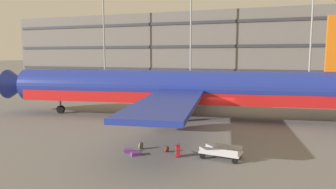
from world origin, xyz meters
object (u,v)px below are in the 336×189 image
object	(u,v)px
baggage_cart	(221,152)
airliner	(178,89)
suitcase_silver	(129,151)
backpack_upright	(166,149)
suitcase_navy	(178,151)
suitcase_scuffed	(136,154)
backpack_large	(141,146)

from	to	relation	value
baggage_cart	airliner	bearing A→B (deg)	119.65
suitcase_silver	backpack_upright	bearing A→B (deg)	20.02
suitcase_navy	suitcase_scuffed	size ratio (longest dim) A/B	1.12
suitcase_silver	backpack_upright	xyz separation A→B (m)	(2.41, 0.88, 0.10)
airliner	backpack_large	bearing A→B (deg)	-85.45
suitcase_scuffed	baggage_cart	xyz separation A→B (m)	(5.39, 1.25, 0.31)
airliner	backpack_large	world-z (taller)	airliner
suitcase_scuffed	backpack_upright	size ratio (longest dim) A/B	1.70
suitcase_scuffed	baggage_cart	distance (m)	5.54
backpack_upright	suitcase_navy	bearing A→B (deg)	-31.92
backpack_large	suitcase_navy	bearing A→B (deg)	-12.54
suitcase_navy	backpack_large	world-z (taller)	suitcase_navy
suitcase_scuffed	baggage_cart	world-z (taller)	baggage_cart
backpack_large	backpack_upright	size ratio (longest dim) A/B	1.18
suitcase_silver	backpack_upright	distance (m)	2.56
airliner	backpack_upright	size ratio (longest dim) A/B	85.17
suitcase_scuffed	airliner	bearing A→B (deg)	95.33
suitcase_silver	backpack_upright	size ratio (longest dim) A/B	1.60
suitcase_navy	suitcase_scuffed	bearing A→B (deg)	-165.78
airliner	baggage_cart	xyz separation A→B (m)	(6.59, -11.57, -2.63)
suitcase_silver	baggage_cart	size ratio (longest dim) A/B	0.23
suitcase_navy	backpack_upright	distance (m)	1.23
suitcase_silver	suitcase_navy	size ratio (longest dim) A/B	0.84
airliner	suitcase_silver	bearing A→B (deg)	-87.92
backpack_upright	baggage_cart	world-z (taller)	baggage_cart
backpack_upright	baggage_cart	xyz separation A→B (m)	(3.73, -0.07, 0.22)
suitcase_scuffed	backpack_large	distance (m)	1.38
suitcase_silver	suitcase_navy	bearing A→B (deg)	3.93
suitcase_silver	suitcase_scuffed	xyz separation A→B (m)	(0.75, -0.45, 0.01)
airliner	suitcase_navy	xyz separation A→B (m)	(3.89, -12.14, -2.65)
suitcase_navy	baggage_cart	size ratio (longest dim) A/B	0.27
airliner	backpack_upright	world-z (taller)	airliner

